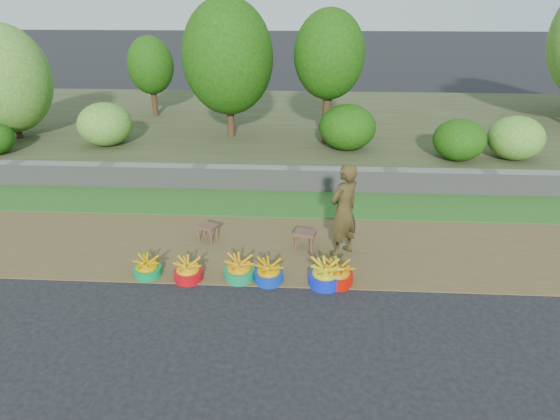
# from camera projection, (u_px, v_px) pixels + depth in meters

# --- Properties ---
(ground_plane) EXTENTS (120.00, 120.00, 0.00)m
(ground_plane) POSITION_uv_depth(u_px,v_px,m) (286.00, 288.00, 7.36)
(ground_plane) COLOR black
(ground_plane) RESTS_ON ground
(dirt_shoulder) EXTENTS (80.00, 2.50, 0.02)m
(dirt_shoulder) POSITION_uv_depth(u_px,v_px,m) (289.00, 248.00, 8.49)
(dirt_shoulder) COLOR brown
(dirt_shoulder) RESTS_ON ground
(grass_verge) EXTENTS (80.00, 1.50, 0.04)m
(grass_verge) POSITION_uv_depth(u_px,v_px,m) (293.00, 203.00, 10.30)
(grass_verge) COLOR #2A5E1E
(grass_verge) RESTS_ON ground
(retaining_wall) EXTENTS (80.00, 0.35, 0.55)m
(retaining_wall) POSITION_uv_depth(u_px,v_px,m) (294.00, 179.00, 10.96)
(retaining_wall) COLOR slate
(retaining_wall) RESTS_ON ground
(earth_bank) EXTENTS (80.00, 10.00, 0.50)m
(earth_bank) POSITION_uv_depth(u_px,v_px,m) (298.00, 127.00, 15.42)
(earth_bank) COLOR #3E4426
(earth_bank) RESTS_ON ground
(vegetation) EXTENTS (33.56, 7.91, 4.52)m
(vegetation) POSITION_uv_depth(u_px,v_px,m) (436.00, 58.00, 12.94)
(vegetation) COLOR #382615
(vegetation) RESTS_ON earth_bank
(basin_a) EXTENTS (0.44, 0.44, 0.33)m
(basin_a) POSITION_uv_depth(u_px,v_px,m) (147.00, 268.00, 7.61)
(basin_a) COLOR #018542
(basin_a) RESTS_ON ground
(basin_b) EXTENTS (0.47, 0.47, 0.35)m
(basin_b) POSITION_uv_depth(u_px,v_px,m) (188.00, 271.00, 7.52)
(basin_b) COLOR #AA0911
(basin_b) RESTS_ON ground
(basin_c) EXTENTS (0.50, 0.50, 0.37)m
(basin_c) POSITION_uv_depth(u_px,v_px,m) (239.00, 269.00, 7.54)
(basin_c) COLOR #0F7D46
(basin_c) RESTS_ON ground
(basin_d) EXTENTS (0.47, 0.47, 0.35)m
(basin_d) POSITION_uv_depth(u_px,v_px,m) (269.00, 273.00, 7.47)
(basin_d) COLOR #0A31A3
(basin_d) RESTS_ON ground
(basin_e) EXTENTS (0.53, 0.53, 0.40)m
(basin_e) POSITION_uv_depth(u_px,v_px,m) (325.00, 275.00, 7.37)
(basin_e) COLOR #0B20CA
(basin_e) RESTS_ON ground
(basin_f) EXTENTS (0.50, 0.50, 0.38)m
(basin_f) POSITION_uv_depth(u_px,v_px,m) (337.00, 274.00, 7.41)
(basin_f) COLOR #B90E03
(basin_f) RESTS_ON ground
(stool_left) EXTENTS (0.43, 0.38, 0.31)m
(stool_left) POSITION_uv_depth(u_px,v_px,m) (207.00, 228.00, 8.65)
(stool_left) COLOR brown
(stool_left) RESTS_ON dirt_shoulder
(stool_right) EXTENTS (0.43, 0.37, 0.33)m
(stool_right) POSITION_uv_depth(u_px,v_px,m) (305.00, 235.00, 8.38)
(stool_right) COLOR brown
(stool_right) RESTS_ON dirt_shoulder
(vendor_woman) EXTENTS (0.72, 0.71, 1.67)m
(vendor_woman) POSITION_uv_depth(u_px,v_px,m) (344.00, 210.00, 7.97)
(vendor_woman) COLOR black
(vendor_woman) RESTS_ON dirt_shoulder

